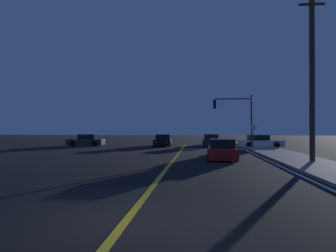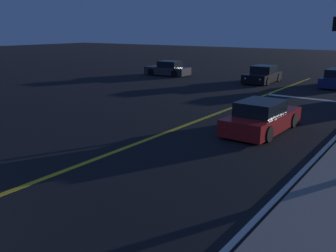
{
  "view_description": "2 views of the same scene",
  "coord_description": "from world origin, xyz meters",
  "px_view_note": "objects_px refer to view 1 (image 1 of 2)",
  "views": [
    {
      "loc": [
        1.59,
        -6.43,
        2.06
      ],
      "look_at": [
        -0.96,
        18.95,
        2.23
      ],
      "focal_mm": 32.17,
      "sensor_mm": 36.0,
      "label": 1
    },
    {
      "loc": [
        8.87,
        -1.01,
        4.26
      ],
      "look_at": [
        0.85,
        10.25,
        0.64
      ],
      "focal_mm": 39.98,
      "sensor_mm": 36.0,
      "label": 2
    }
  ],
  "objects_px": {
    "car_mid_block_black": "(163,141)",
    "car_far_approaching_charcoal": "(86,141)",
    "traffic_signal_near_right": "(237,112)",
    "street_sign_corner": "(254,133)",
    "car_lead_oncoming_red": "(222,150)",
    "car_distant_tail_white": "(260,142)",
    "car_following_oncoming_navy": "(211,141)",
    "utility_pole_right": "(312,68)"
  },
  "relations": [
    {
      "from": "car_mid_block_black",
      "to": "car_far_approaching_charcoal",
      "type": "height_order",
      "value": "same"
    },
    {
      "from": "car_far_approaching_charcoal",
      "to": "traffic_signal_near_right",
      "type": "xyz_separation_m",
      "value": [
        16.99,
        -2.31,
        3.09
      ]
    },
    {
      "from": "car_distant_tail_white",
      "to": "car_mid_block_black",
      "type": "bearing_deg",
      "value": -103.67
    },
    {
      "from": "car_far_approaching_charcoal",
      "to": "car_following_oncoming_navy",
      "type": "distance_m",
      "value": 14.59
    },
    {
      "from": "car_mid_block_black",
      "to": "utility_pole_right",
      "type": "xyz_separation_m",
      "value": [
        10.62,
        -16.46,
        4.93
      ]
    },
    {
      "from": "car_lead_oncoming_red",
      "to": "traffic_signal_near_right",
      "type": "relative_size",
      "value": 0.83
    },
    {
      "from": "car_mid_block_black",
      "to": "car_following_oncoming_navy",
      "type": "relative_size",
      "value": 0.96
    },
    {
      "from": "car_mid_block_black",
      "to": "utility_pole_right",
      "type": "distance_m",
      "value": 20.2
    },
    {
      "from": "car_lead_oncoming_red",
      "to": "car_distant_tail_white",
      "type": "bearing_deg",
      "value": 69.74
    },
    {
      "from": "car_mid_block_black",
      "to": "car_far_approaching_charcoal",
      "type": "distance_m",
      "value": 8.96
    },
    {
      "from": "traffic_signal_near_right",
      "to": "car_distant_tail_white",
      "type": "bearing_deg",
      "value": -159.65
    },
    {
      "from": "car_distant_tail_white",
      "to": "street_sign_corner",
      "type": "height_order",
      "value": "street_sign_corner"
    },
    {
      "from": "car_lead_oncoming_red",
      "to": "car_far_approaching_charcoal",
      "type": "relative_size",
      "value": 1.08
    },
    {
      "from": "car_lead_oncoming_red",
      "to": "traffic_signal_near_right",
      "type": "bearing_deg",
      "value": 79.59
    },
    {
      "from": "car_distant_tail_white",
      "to": "utility_pole_right",
      "type": "relative_size",
      "value": 0.43
    },
    {
      "from": "car_mid_block_black",
      "to": "street_sign_corner",
      "type": "relative_size",
      "value": 1.92
    },
    {
      "from": "car_mid_block_black",
      "to": "car_far_approaching_charcoal",
      "type": "xyz_separation_m",
      "value": [
        -8.93,
        -0.7,
        -0.0
      ]
    },
    {
      "from": "car_mid_block_black",
      "to": "traffic_signal_near_right",
      "type": "xyz_separation_m",
      "value": [
        8.06,
        -3.0,
        3.09
      ]
    },
    {
      "from": "car_mid_block_black",
      "to": "car_following_oncoming_navy",
      "type": "xyz_separation_m",
      "value": [
        5.54,
        1.11,
        0.0
      ]
    },
    {
      "from": "traffic_signal_near_right",
      "to": "utility_pole_right",
      "type": "height_order",
      "value": "utility_pole_right"
    },
    {
      "from": "car_mid_block_black",
      "to": "utility_pole_right",
      "type": "bearing_deg",
      "value": 120.33
    },
    {
      "from": "utility_pole_right",
      "to": "car_distant_tail_white",
      "type": "bearing_deg",
      "value": 90.21
    },
    {
      "from": "car_lead_oncoming_red",
      "to": "car_far_approaching_charcoal",
      "type": "distance_m",
      "value": 19.91
    },
    {
      "from": "car_far_approaching_charcoal",
      "to": "car_mid_block_black",
      "type": "bearing_deg",
      "value": -87.7
    },
    {
      "from": "car_far_approaching_charcoal",
      "to": "car_lead_oncoming_red",
      "type": "bearing_deg",
      "value": -135.18
    },
    {
      "from": "car_mid_block_black",
      "to": "street_sign_corner",
      "type": "height_order",
      "value": "street_sign_corner"
    },
    {
      "from": "car_mid_block_black",
      "to": "street_sign_corner",
      "type": "distance_m",
      "value": 10.94
    },
    {
      "from": "car_following_oncoming_navy",
      "to": "traffic_signal_near_right",
      "type": "bearing_deg",
      "value": -57.84
    },
    {
      "from": "car_far_approaching_charcoal",
      "to": "car_distant_tail_white",
      "type": "height_order",
      "value": "same"
    },
    {
      "from": "car_following_oncoming_navy",
      "to": "utility_pole_right",
      "type": "height_order",
      "value": "utility_pole_right"
    },
    {
      "from": "traffic_signal_near_right",
      "to": "street_sign_corner",
      "type": "bearing_deg",
      "value": 112.49
    },
    {
      "from": "car_lead_oncoming_red",
      "to": "traffic_signal_near_right",
      "type": "xyz_separation_m",
      "value": [
        2.43,
        11.28,
        3.09
      ]
    },
    {
      "from": "car_far_approaching_charcoal",
      "to": "utility_pole_right",
      "type": "distance_m",
      "value": 25.6
    },
    {
      "from": "car_far_approaching_charcoal",
      "to": "traffic_signal_near_right",
      "type": "distance_m",
      "value": 17.42
    },
    {
      "from": "car_far_approaching_charcoal",
      "to": "traffic_signal_near_right",
      "type": "relative_size",
      "value": 0.77
    },
    {
      "from": "car_lead_oncoming_red",
      "to": "street_sign_corner",
      "type": "distance_m",
      "value": 9.26
    },
    {
      "from": "car_distant_tail_white",
      "to": "car_following_oncoming_navy",
      "type": "bearing_deg",
      "value": -124.93
    },
    {
      "from": "car_distant_tail_white",
      "to": "car_following_oncoming_navy",
      "type": "xyz_separation_m",
      "value": [
        -5.02,
        3.18,
        0.0
      ]
    },
    {
      "from": "car_lead_oncoming_red",
      "to": "car_distant_tail_white",
      "type": "height_order",
      "value": "same"
    },
    {
      "from": "utility_pole_right",
      "to": "traffic_signal_near_right",
      "type": "bearing_deg",
      "value": 100.77
    },
    {
      "from": "car_mid_block_black",
      "to": "car_distant_tail_white",
      "type": "distance_m",
      "value": 10.76
    },
    {
      "from": "traffic_signal_near_right",
      "to": "car_mid_block_black",
      "type": "bearing_deg",
      "value": -20.44
    }
  ]
}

